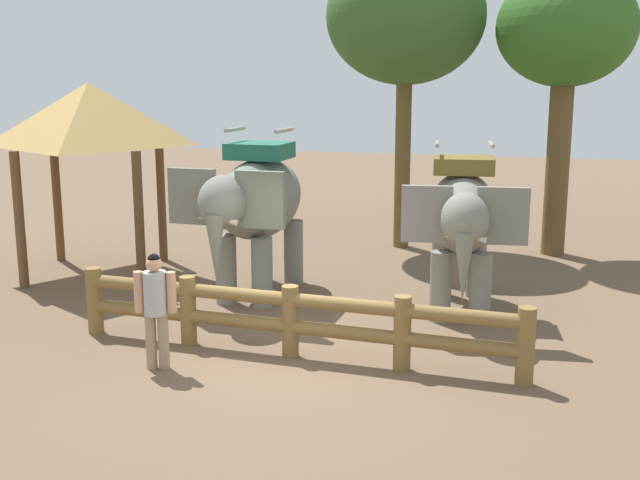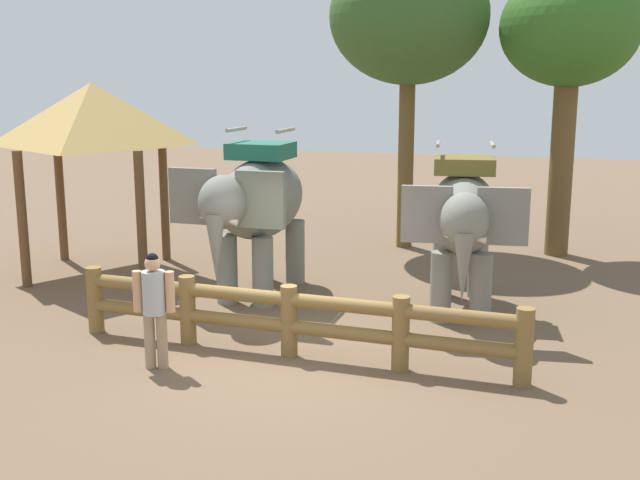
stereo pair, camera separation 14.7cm
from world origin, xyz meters
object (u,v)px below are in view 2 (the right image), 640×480
(elephant_near_left, at_px, (257,204))
(tourist_woman_in_black, at_px, (154,302))
(elephant_center, at_px, (463,219))
(log_fence, at_px, (289,316))
(thatched_shelter, at_px, (93,117))
(tree_back_center, at_px, (570,34))
(tree_far_left, at_px, (409,18))

(elephant_near_left, bearing_deg, tourist_woman_in_black, -90.60)
(tourist_woman_in_black, bearing_deg, elephant_center, 46.02)
(log_fence, relative_size, elephant_near_left, 1.91)
(thatched_shelter, relative_size, tree_back_center, 0.61)
(elephant_center, relative_size, tree_back_center, 0.54)
(log_fence, bearing_deg, tourist_woman_in_black, -149.43)
(elephant_near_left, bearing_deg, log_fence, -61.10)
(elephant_near_left, height_order, tree_back_center, tree_back_center)
(elephant_center, distance_m, tree_far_left, 6.35)
(tree_back_center, bearing_deg, elephant_near_left, -135.78)
(elephant_center, bearing_deg, thatched_shelter, 174.76)
(log_fence, height_order, thatched_shelter, thatched_shelter)
(tourist_woman_in_black, relative_size, tree_back_center, 0.26)
(thatched_shelter, distance_m, tree_far_left, 7.22)
(thatched_shelter, bearing_deg, log_fence, -33.94)
(tourist_woman_in_black, relative_size, tree_far_left, 0.24)
(tourist_woman_in_black, xyz_separation_m, tree_back_center, (5.27, 8.88, 3.89))
(elephant_near_left, height_order, elephant_center, elephant_near_left)
(elephant_center, xyz_separation_m, tree_back_center, (1.57, 5.05, 3.22))
(elephant_near_left, distance_m, tourist_woman_in_black, 3.87)
(tree_back_center, bearing_deg, elephant_center, -107.25)
(thatched_shelter, relative_size, tree_far_left, 0.57)
(tree_far_left, bearing_deg, tourist_woman_in_black, -101.80)
(tourist_woman_in_black, bearing_deg, tree_far_left, 78.20)
(tree_far_left, bearing_deg, thatched_shelter, -142.56)
(elephant_near_left, distance_m, tree_back_center, 7.93)
(elephant_near_left, height_order, thatched_shelter, thatched_shelter)
(elephant_near_left, bearing_deg, elephant_center, 0.60)
(elephant_center, bearing_deg, tree_far_left, 111.01)
(elephant_near_left, relative_size, tourist_woman_in_black, 2.17)
(tree_far_left, relative_size, tree_back_center, 1.09)
(tree_far_left, bearing_deg, tree_back_center, 2.67)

